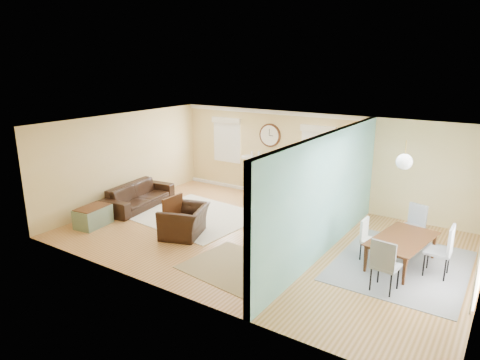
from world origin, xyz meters
name	(u,v)px	position (x,y,z in m)	size (l,w,h in m)	color
floor	(261,237)	(0.00, 0.00, 0.00)	(9.00, 9.00, 0.00)	#9C642B
wall_back	(316,159)	(0.00, 3.00, 1.30)	(9.00, 0.02, 2.60)	tan
wall_front	(172,225)	(0.00, -3.00, 1.30)	(9.00, 0.02, 2.60)	tan
wall_left	(125,160)	(-4.50, 0.00, 1.30)	(0.02, 6.00, 2.60)	tan
ceiling	(263,127)	(0.00, 0.00, 2.60)	(9.00, 6.00, 0.02)	white
partition	(330,189)	(1.51, 0.28, 1.36)	(0.17, 6.00, 2.60)	tan
fireplace	(268,177)	(-1.50, 2.88, 0.60)	(1.70, 0.30, 1.17)	white
wall_clock	(270,135)	(-1.50, 2.97, 1.85)	(0.70, 0.07, 0.70)	#4E2713
window_left	(227,137)	(-3.05, 2.95, 1.66)	(1.05, 0.13, 1.42)	white
window_right	(318,147)	(0.05, 2.95, 1.66)	(1.05, 0.13, 1.42)	white
pendant	(404,162)	(3.00, 0.00, 2.20)	(0.30, 0.30, 0.55)	gold
rug_cream	(196,216)	(-2.17, 0.25, 0.01)	(2.95, 2.55, 0.02)	#EFE8C9
rug_jute	(238,268)	(0.39, -1.58, 0.01)	(2.01, 1.65, 0.01)	#978058
rug_grey	(401,265)	(3.08, 0.33, 0.01)	(2.44, 3.04, 0.01)	gray
sofa	(139,196)	(-3.99, -0.03, 0.33)	(2.26, 0.88, 0.66)	black
eames_chair	(184,221)	(-1.57, -0.89, 0.36)	(1.10, 0.96, 0.71)	black
green_chair	(296,201)	(-0.12, 2.03, 0.32)	(0.68, 0.70, 0.64)	#1B7759
trunk	(93,216)	(-3.87, -1.69, 0.25)	(0.64, 0.93, 0.50)	gray
credenza	(338,211)	(1.21, 1.65, 0.40)	(0.53, 1.57, 0.80)	#956E48
tv	(339,183)	(1.19, 1.65, 1.11)	(1.07, 0.14, 0.62)	black
garden_stool	(319,230)	(1.16, 0.64, 0.23)	(0.32, 0.32, 0.47)	white
potted_plant	(320,211)	(1.16, 0.64, 0.68)	(0.38, 0.33, 0.42)	#337F33
dining_table	(403,252)	(3.08, 0.33, 0.29)	(1.67, 0.93, 0.59)	#4E2713
dining_chair_n	(413,222)	(3.01, 1.43, 0.55)	(0.52, 0.52, 0.94)	gray
dining_chair_s	(386,260)	(3.05, -0.84, 0.59)	(0.49, 0.49, 1.01)	gray
dining_chair_w	(372,237)	(2.47, 0.25, 0.51)	(0.39, 0.39, 0.86)	white
dining_chair_e	(439,246)	(3.72, 0.27, 0.61)	(0.46, 0.46, 1.03)	gray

